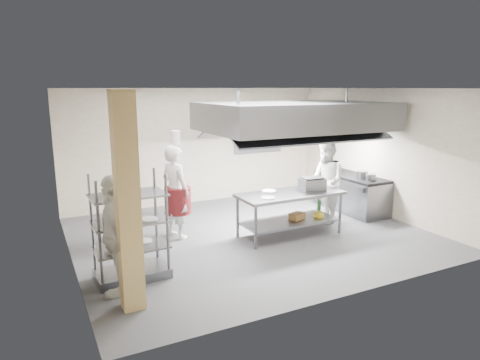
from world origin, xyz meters
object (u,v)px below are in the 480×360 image
chef_head (175,192)px  griddle (312,184)px  pass_rack (130,227)px  cooking_range (351,194)px  stockpot (362,175)px  chef_plating (115,235)px  chef_line (326,181)px  island (290,214)px

chef_head → griddle: 2.85m
pass_rack → chef_head: 1.98m
cooking_range → stockpot: stockpot is taller
cooking_range → chef_plating: chef_plating is taller
pass_rack → chef_line: (4.63, 1.00, 0.08)m
island → cooking_range: (2.38, 0.86, -0.04)m
pass_rack → griddle: size_ratio=3.47×
pass_rack → chef_plating: 0.50m
island → cooking_range: size_ratio=1.10×
island → stockpot: bearing=9.8°
pass_rack → island: bearing=7.3°
chef_plating → stockpot: (6.01, 1.41, 0.09)m
island → griddle: bearing=1.6°
griddle → island: bearing=-169.8°
island → chef_head: bearing=155.7°
pass_rack → chef_plating: bearing=-129.8°
cooking_range → chef_line: size_ratio=1.06×
chef_head → chef_line: (3.37, -0.53, -0.02)m
pass_rack → chef_line: chef_line is taller
pass_rack → cooking_range: (5.78, 1.45, -0.44)m
cooking_range → griddle: (-1.82, -0.84, 0.61)m
chef_head → chef_line: chef_head is taller
griddle → stockpot: 1.79m
chef_head → chef_plating: 2.48m
chef_head → chef_line: bearing=-121.5°
stockpot → chef_plating: bearing=-166.8°
chef_line → chef_plating: (-4.93, -1.40, -0.03)m
cooking_range → stockpot: size_ratio=7.61×
griddle → stockpot: size_ratio=1.88×
chef_head → griddle: (2.70, -0.92, 0.07)m
stockpot → island: bearing=-169.7°
cooking_range → pass_rack: bearing=-165.9°
island → chef_line: (1.23, 0.42, 0.49)m
chef_line → chef_plating: size_ratio=1.04×
island → stockpot: 2.40m
pass_rack → cooking_range: size_ratio=0.86×
griddle → chef_head: bearing=169.2°
pass_rack → cooking_range: bearing=11.6°
pass_rack → chef_head: (1.26, 1.53, 0.10)m
cooking_range → chef_line: bearing=-158.6°
island → griddle: griddle is taller
island → cooking_range: bearing=19.5°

